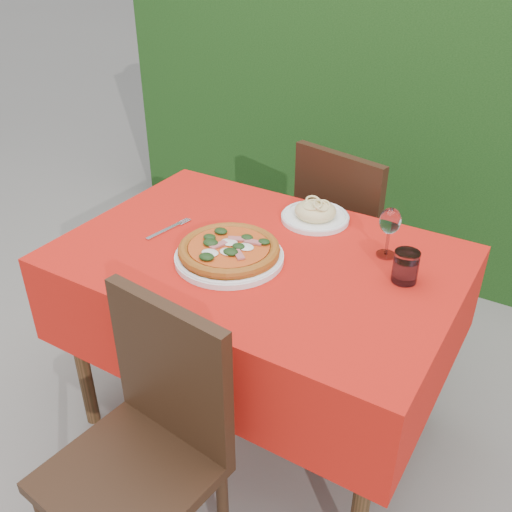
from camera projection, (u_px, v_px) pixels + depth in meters
The scene contains 10 objects.
ground at pixel (258, 417), 2.22m from camera, with size 60.00×60.00×0.00m, color #67615D.
hedge at pixel (417, 90), 2.88m from camera, with size 3.20×0.55×1.78m.
dining_table at pixel (259, 291), 1.91m from camera, with size 1.26×0.86×0.75m.
chair_near at pixel (149, 436), 1.50m from camera, with size 0.44×0.44×0.88m.
chair_far at pixel (348, 233), 2.42m from camera, with size 0.49×0.49×0.90m.
pizza_plate at pixel (229, 252), 1.78m from camera, with size 0.34×0.34×0.06m.
pasta_plate at pixel (315, 214), 2.01m from camera, with size 0.24×0.24×0.07m.
water_glass at pixel (405, 268), 1.67m from camera, with size 0.08×0.08×0.10m.
wine_glass at pixel (390, 223), 1.76m from camera, with size 0.07×0.07×0.17m.
fork at pixel (164, 231), 1.95m from camera, with size 0.03×0.21×0.01m, color #B8B8BF.
Camera 1 is at (0.81, -1.35, 1.69)m, focal length 40.00 mm.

